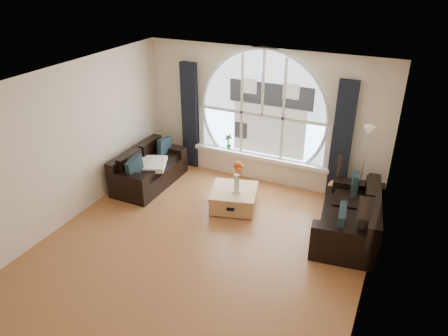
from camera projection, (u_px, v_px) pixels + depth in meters
ground at (201, 249)px, 6.79m from camera, size 5.00×5.50×0.01m
ceiling at (195, 85)px, 5.57m from camera, size 5.00×5.50×0.01m
wall_back at (263, 117)px, 8.41m from camera, size 5.00×0.01×2.70m
wall_front at (61, 299)px, 3.96m from camera, size 5.00×0.01×2.70m
wall_left at (67, 146)px, 7.12m from camera, size 0.01×5.50×2.70m
wall_right at (376, 214)px, 5.25m from camera, size 0.01×5.50×2.70m
attic_slope at (363, 136)px, 4.91m from camera, size 0.92×5.50×0.72m
arched_window at (263, 104)px, 8.26m from camera, size 2.60×0.06×2.15m
window_sill at (260, 157)px, 8.71m from camera, size 2.90×0.22×0.08m
window_frame at (263, 104)px, 8.24m from camera, size 2.76×0.08×2.15m
neighbor_house at (270, 111)px, 8.25m from camera, size 1.70×0.02×1.50m
curtain_left at (190, 116)px, 9.00m from camera, size 0.35×0.12×2.30m
curtain_right at (342, 141)px, 7.80m from camera, size 0.35×0.12×2.30m
sofa_left at (149, 166)px, 8.56m from camera, size 0.83×1.66×0.74m
sofa_right at (350, 214)px, 6.97m from camera, size 1.12×1.88×0.79m
coffee_chest at (234, 198)px, 7.84m from camera, size 1.02×1.02×0.41m
throw_blanket at (152, 164)px, 8.42m from camera, size 0.72×0.72×0.10m
vase_flowers at (237, 173)px, 7.53m from camera, size 0.24×0.24×0.70m
floor_lamp at (363, 168)px, 7.61m from camera, size 0.24×0.24×1.60m
guitar at (338, 179)px, 7.78m from camera, size 0.40×0.31×1.06m
potted_plant at (229, 142)px, 8.88m from camera, size 0.20×0.16×0.33m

